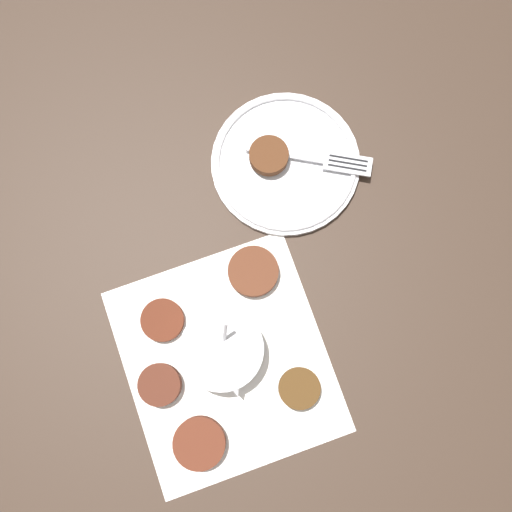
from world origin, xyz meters
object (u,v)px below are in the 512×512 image
(serving_plate, at_px, (286,163))
(fork, at_px, (323,159))
(fritter_on_plate, at_px, (269,156))
(sauce_bowl, at_px, (223,350))

(serving_plate, height_order, fork, fork)
(fritter_on_plate, bearing_deg, fork, 67.87)
(sauce_bowl, bearing_deg, fork, 132.98)
(sauce_bowl, height_order, serving_plate, sauce_bowl)
(fritter_on_plate, relative_size, fork, 0.34)
(sauce_bowl, distance_m, fritter_on_plate, 0.29)
(sauce_bowl, bearing_deg, serving_plate, 142.42)
(serving_plate, xyz_separation_m, fritter_on_plate, (-0.01, -0.02, 0.02))
(serving_plate, bearing_deg, sauce_bowl, -37.58)
(fritter_on_plate, bearing_deg, serving_plate, 59.11)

